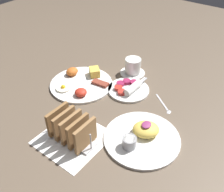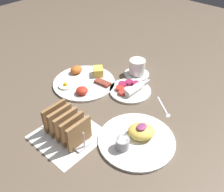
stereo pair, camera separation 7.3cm
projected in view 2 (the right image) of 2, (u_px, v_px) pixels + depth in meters
The scene contains 8 objects.
ground_plane at pixel (107, 113), 0.99m from camera, with size 3.00×3.00×0.00m, color brown.
napkin_flat at pixel (68, 135), 0.89m from camera, with size 0.22×0.22×0.00m.
plate_breakfast at pixel (84, 81), 1.14m from camera, with size 0.28×0.28×0.05m.
plate_condiments at pixel (130, 90), 1.09m from camera, with size 0.19×0.18×0.04m.
plate_foreground at pixel (137, 138), 0.87m from camera, with size 0.27×0.27×0.06m.
toast_rack at pixel (67, 125), 0.86m from camera, with size 0.10×0.18×0.10m.
coffee_cup at pixel (137, 68), 1.19m from camera, with size 0.12×0.12×0.08m.
teaspoon at pixel (165, 110), 1.00m from camera, with size 0.09×0.11×0.01m.
Camera 2 is at (-0.53, -0.51, 0.67)m, focal length 40.00 mm.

